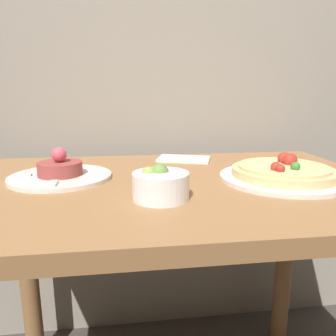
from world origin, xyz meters
TOP-DOWN VIEW (x-y plane):
  - dining_table at (0.00, 0.34)m, footprint 1.02×0.68m
  - pizza_plate at (0.25, 0.31)m, footprint 0.30×0.30m
  - tartare_plate at (-0.28, 0.39)m, footprint 0.25×0.25m
  - small_bowl at (-0.05, 0.21)m, footprint 0.11×0.11m
  - napkin at (0.06, 0.57)m, footprint 0.18×0.14m

SIDE VIEW (x-z plane):
  - dining_table at x=0.00m, z-range 0.24..0.97m
  - napkin at x=0.06m, z-range 0.73..0.74m
  - tartare_plate at x=-0.28m, z-range 0.70..0.78m
  - pizza_plate at x=0.25m, z-range 0.71..0.78m
  - small_bowl at x=-0.05m, z-range 0.72..0.79m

